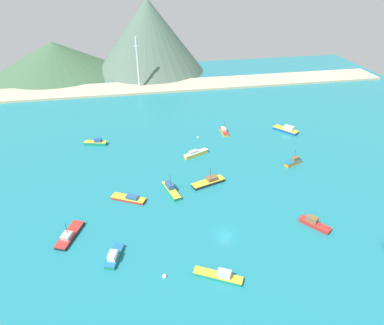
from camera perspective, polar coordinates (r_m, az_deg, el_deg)
The scene contains 19 objects.
ground at distance 115.26m, azimuth 1.44°, elevation -1.91°, with size 260.00×280.00×0.50m.
fishing_boat_0 at distance 104.38m, azimuth -10.21°, elevation -5.77°, with size 10.37×7.17×1.73m.
fishing_boat_1 at distance 99.06m, azimuth 19.30°, elevation -9.33°, with size 6.82×8.07×2.59m.
fishing_boat_2 at distance 147.97m, azimuth 15.15°, elevation 5.23°, with size 8.78×10.04×2.56m.
fishing_boat_3 at distance 142.24m, azimuth 5.25°, elevation 5.10°, with size 2.03×7.02×4.64m.
fishing_boat_4 at distance 106.13m, azimuth -3.48°, elevation -4.37°, with size 4.84×10.28×6.05m.
fishing_boat_5 at distance 124.73m, azimuth 16.26°, elevation 0.12°, with size 7.09×4.51×5.63m.
fishing_boat_6 at distance 95.76m, azimuth -19.39°, elevation -11.13°, with size 6.73×10.82×4.95m.
fishing_boat_7 at distance 87.02m, azimuth -12.62°, elevation -14.70°, with size 4.71×8.07×2.47m.
fishing_boat_8 at distance 125.07m, azimuth 0.60°, elevation 1.49°, with size 9.51×5.67×2.74m.
fishing_boat_10 at distance 137.38m, azimuth -15.39°, elevation 3.18°, with size 8.71×4.35×2.68m.
fishing_boat_11 at distance 109.73m, azimuth 2.78°, elevation -3.15°, with size 11.24×6.22×5.84m.
fishing_boat_12 at distance 81.44m, azimuth 4.51°, elevation -17.91°, with size 10.80×7.20×2.48m.
buoy_0 at distance 82.10m, azimuth -4.50°, elevation -18.03°, with size 1.02×1.02×1.02m.
buoy_1 at distance 138.07m, azimuth 0.96°, elevation 4.13°, with size 0.89×0.89×0.89m.
beach_strip at distance 195.78m, azimuth -4.17°, elevation 12.33°, with size 247.00×19.90×1.20m, color #C6B793.
hill_west at distance 234.10m, azimuth -21.48°, elevation 15.64°, with size 75.44×75.44×18.53m.
hill_central at distance 223.15m, azimuth -7.09°, elevation 19.85°, with size 65.86×65.86×41.87m.
radio_tower at distance 191.76m, azimuth -8.85°, elevation 15.77°, with size 2.70×2.16×26.97m.
Camera 1 is at (-21.01, -64.94, 61.64)m, focal length 32.68 mm.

